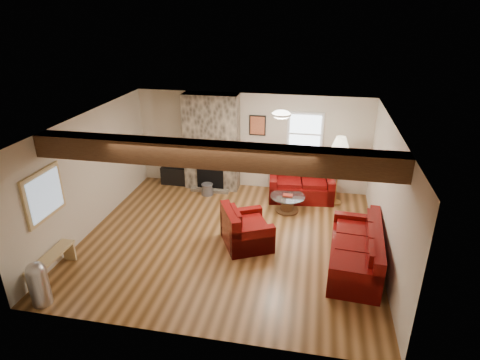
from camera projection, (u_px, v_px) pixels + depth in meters
The scene contains 18 objects.
room at pixel (229, 184), 7.89m from camera, with size 8.00×8.00×8.00m.
oak_beam at pixel (211, 155), 6.34m from camera, with size 6.00×0.36×0.38m, color #371F10.
chimney_breast at pixel (212, 143), 10.32m from camera, with size 1.40×0.67×2.50m.
back_window at pixel (305, 134), 9.97m from camera, with size 0.90×0.08×1.10m, color white, non-canonical shape.
hatch_window at pixel (44, 195), 6.98m from camera, with size 0.08×1.00×0.90m, color tan, non-canonical shape.
ceiling_dome at pixel (281, 116), 8.07m from camera, with size 0.40×0.40×0.18m, color beige, non-canonical shape.
artwork_back at pixel (257, 125), 10.12m from camera, with size 0.42×0.06×0.52m, color black, non-canonical shape.
artwork_right at pixel (387, 165), 7.44m from camera, with size 0.06×0.55×0.42m, color black, non-canonical shape.
sofa_three at pixel (355, 248), 7.34m from camera, with size 2.08×0.87×0.80m, color #4C0507, non-canonical shape.
loveseat at pixel (301, 183), 9.99m from camera, with size 1.57×0.90×0.84m, color #4C0507, non-canonical shape.
armchair_red at pixel (247, 226), 8.05m from camera, with size 1.00×0.87×0.81m, color #4C0507, non-canonical shape.
coffee_table at pixel (287, 203), 9.44m from camera, with size 0.81×0.81×0.42m.
tv_cabinet at pixel (180, 175), 10.91m from camera, with size 0.97×0.39×0.48m, color black.
television at pixel (179, 158), 10.71m from camera, with size 0.88×0.11×0.50m, color black.
floor_lamp at pixel (340, 147), 9.34m from camera, with size 0.44×0.44×1.70m.
pine_bench at pixel (53, 266), 7.15m from camera, with size 0.26×1.12×0.42m, color tan, non-canonical shape.
pedal_bin at pixel (39, 283), 6.41m from camera, with size 0.31×0.31×0.78m, color #B2B2B8, non-canonical shape.
coal_bucket at pixel (207, 189), 10.30m from camera, with size 0.32×0.32×0.30m, color slate, non-canonical shape.
Camera 1 is at (1.59, -7.03, 4.47)m, focal length 30.00 mm.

